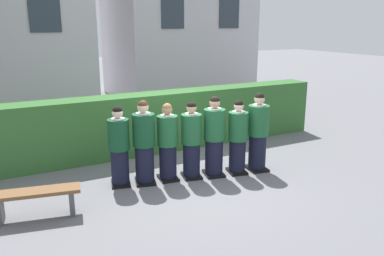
{
  "coord_description": "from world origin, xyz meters",
  "views": [
    {
      "loc": [
        -3.62,
        -6.84,
        3.11
      ],
      "look_at": [
        0.0,
        0.0,
        1.05
      ],
      "focal_mm": 37.36,
      "sensor_mm": 36.0,
      "label": 1
    }
  ],
  "objects_px": {
    "student_front_row_5": "(238,139)",
    "student_front_row_1": "(144,144)",
    "wooden_bench": "(36,198)",
    "student_front_row_0": "(119,148)",
    "student_front_row_6": "(258,134)",
    "student_front_row_4": "(214,138)",
    "student_front_row_2": "(168,144)",
    "student_front_row_3": "(191,142)"
  },
  "relations": [
    {
      "from": "student_front_row_0",
      "to": "student_front_row_4",
      "type": "distance_m",
      "value": 1.93
    },
    {
      "from": "student_front_row_2",
      "to": "student_front_row_4",
      "type": "bearing_deg",
      "value": -13.43
    },
    {
      "from": "student_front_row_1",
      "to": "student_front_row_4",
      "type": "bearing_deg",
      "value": -11.38
    },
    {
      "from": "student_front_row_0",
      "to": "student_front_row_2",
      "type": "xyz_separation_m",
      "value": [
        0.94,
        -0.19,
        0.0
      ]
    },
    {
      "from": "student_front_row_1",
      "to": "student_front_row_4",
      "type": "relative_size",
      "value": 1.0
    },
    {
      "from": "student_front_row_0",
      "to": "student_front_row_5",
      "type": "relative_size",
      "value": 1.01
    },
    {
      "from": "student_front_row_4",
      "to": "student_front_row_5",
      "type": "bearing_deg",
      "value": -12.95
    },
    {
      "from": "student_front_row_3",
      "to": "wooden_bench",
      "type": "relative_size",
      "value": 1.1
    },
    {
      "from": "student_front_row_0",
      "to": "student_front_row_3",
      "type": "relative_size",
      "value": 0.99
    },
    {
      "from": "student_front_row_0",
      "to": "student_front_row_6",
      "type": "bearing_deg",
      "value": -11.47
    },
    {
      "from": "student_front_row_1",
      "to": "wooden_bench",
      "type": "bearing_deg",
      "value": -164.84
    },
    {
      "from": "student_front_row_4",
      "to": "student_front_row_0",
      "type": "bearing_deg",
      "value": 167.66
    },
    {
      "from": "student_front_row_4",
      "to": "student_front_row_6",
      "type": "xyz_separation_m",
      "value": [
        0.98,
        -0.17,
        0.01
      ]
    },
    {
      "from": "student_front_row_0",
      "to": "student_front_row_4",
      "type": "bearing_deg",
      "value": -12.34
    },
    {
      "from": "student_front_row_1",
      "to": "student_front_row_4",
      "type": "distance_m",
      "value": 1.45
    },
    {
      "from": "student_front_row_0",
      "to": "student_front_row_1",
      "type": "relative_size",
      "value": 0.94
    },
    {
      "from": "wooden_bench",
      "to": "student_front_row_5",
      "type": "bearing_deg",
      "value": 2.4
    },
    {
      "from": "student_front_row_2",
      "to": "student_front_row_6",
      "type": "relative_size",
      "value": 0.94
    },
    {
      "from": "student_front_row_4",
      "to": "wooden_bench",
      "type": "height_order",
      "value": "student_front_row_4"
    },
    {
      "from": "student_front_row_0",
      "to": "student_front_row_5",
      "type": "bearing_deg",
      "value": -12.47
    },
    {
      "from": "student_front_row_4",
      "to": "student_front_row_5",
      "type": "distance_m",
      "value": 0.52
    },
    {
      "from": "student_front_row_5",
      "to": "student_front_row_1",
      "type": "bearing_deg",
      "value": 168.21
    },
    {
      "from": "student_front_row_0",
      "to": "wooden_bench",
      "type": "distance_m",
      "value": 1.83
    },
    {
      "from": "student_front_row_6",
      "to": "student_front_row_5",
      "type": "bearing_deg",
      "value": 173.6
    },
    {
      "from": "student_front_row_6",
      "to": "student_front_row_1",
      "type": "bearing_deg",
      "value": 169.27
    },
    {
      "from": "student_front_row_2",
      "to": "student_front_row_6",
      "type": "distance_m",
      "value": 1.97
    },
    {
      "from": "student_front_row_6",
      "to": "student_front_row_0",
      "type": "bearing_deg",
      "value": 168.53
    },
    {
      "from": "student_front_row_0",
      "to": "student_front_row_2",
      "type": "distance_m",
      "value": 0.96
    },
    {
      "from": "student_front_row_0",
      "to": "student_front_row_5",
      "type": "xyz_separation_m",
      "value": [
        2.39,
        -0.53,
        -0.0
      ]
    },
    {
      "from": "student_front_row_0",
      "to": "student_front_row_6",
      "type": "distance_m",
      "value": 2.93
    },
    {
      "from": "student_front_row_0",
      "to": "student_front_row_1",
      "type": "distance_m",
      "value": 0.49
    },
    {
      "from": "student_front_row_0",
      "to": "student_front_row_6",
      "type": "height_order",
      "value": "student_front_row_6"
    },
    {
      "from": "student_front_row_5",
      "to": "wooden_bench",
      "type": "bearing_deg",
      "value": -177.6
    },
    {
      "from": "student_front_row_1",
      "to": "wooden_bench",
      "type": "height_order",
      "value": "student_front_row_1"
    },
    {
      "from": "student_front_row_0",
      "to": "student_front_row_1",
      "type": "height_order",
      "value": "student_front_row_1"
    },
    {
      "from": "student_front_row_2",
      "to": "student_front_row_1",
      "type": "bearing_deg",
      "value": 172.78
    },
    {
      "from": "student_front_row_0",
      "to": "wooden_bench",
      "type": "height_order",
      "value": "student_front_row_0"
    },
    {
      "from": "student_front_row_1",
      "to": "student_front_row_6",
      "type": "relative_size",
      "value": 0.99
    },
    {
      "from": "student_front_row_0",
      "to": "student_front_row_5",
      "type": "distance_m",
      "value": 2.45
    },
    {
      "from": "student_front_row_2",
      "to": "student_front_row_0",
      "type": "bearing_deg",
      "value": 168.76
    },
    {
      "from": "student_front_row_6",
      "to": "student_front_row_2",
      "type": "bearing_deg",
      "value": 168.42
    },
    {
      "from": "student_front_row_0",
      "to": "student_front_row_3",
      "type": "xyz_separation_m",
      "value": [
        1.42,
        -0.3,
        0.0
      ]
    }
  ]
}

